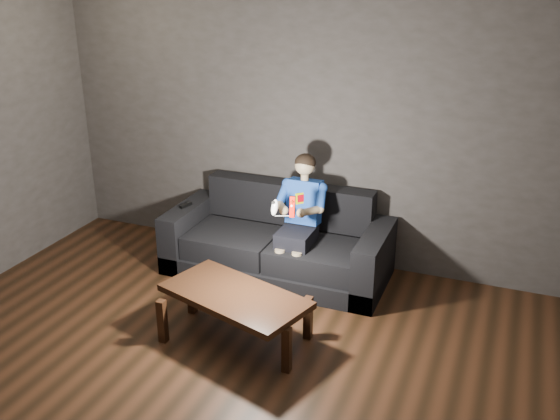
% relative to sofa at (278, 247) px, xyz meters
% --- Properties ---
extents(floor, '(5.00, 5.00, 0.00)m').
position_rel_sofa_xyz_m(floor, '(0.06, -2.03, -0.26)').
color(floor, black).
rests_on(floor, ground).
extents(back_wall, '(5.00, 0.04, 2.70)m').
position_rel_sofa_xyz_m(back_wall, '(0.06, 0.47, 1.09)').
color(back_wall, '#373330').
rests_on(back_wall, ground).
extents(sofa, '(2.07, 0.89, 0.80)m').
position_rel_sofa_xyz_m(sofa, '(0.00, 0.00, 0.00)').
color(sofa, black).
rests_on(sofa, floor).
extents(child, '(0.45, 0.55, 1.11)m').
position_rel_sofa_xyz_m(child, '(0.24, -0.05, 0.43)').
color(child, black).
rests_on(child, sofa).
extents(wii_remote_red, '(0.05, 0.07, 0.18)m').
position_rel_sofa_xyz_m(wii_remote_red, '(0.32, -0.48, 0.63)').
color(wii_remote_red, red).
rests_on(wii_remote_red, child).
extents(nunchuk_white, '(0.08, 0.10, 0.15)m').
position_rel_sofa_xyz_m(nunchuk_white, '(0.16, -0.48, 0.60)').
color(nunchuk_white, white).
rests_on(nunchuk_white, child).
extents(wii_remote_black, '(0.07, 0.15, 0.03)m').
position_rel_sofa_xyz_m(wii_remote_black, '(-0.93, -0.08, 0.32)').
color(wii_remote_black, black).
rests_on(wii_remote_black, sofa).
extents(coffee_table, '(1.25, 0.88, 0.41)m').
position_rel_sofa_xyz_m(coffee_table, '(0.12, -1.19, 0.10)').
color(coffee_table, black).
rests_on(coffee_table, floor).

